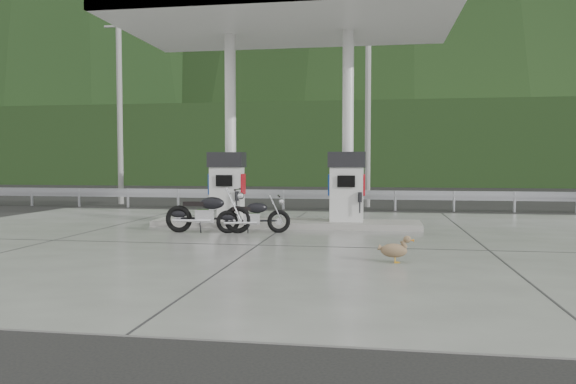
# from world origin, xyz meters

# --- Properties ---
(ground) EXTENTS (160.00, 160.00, 0.00)m
(ground) POSITION_xyz_m (0.00, 0.00, 0.00)
(ground) COLOR black
(ground) RESTS_ON ground
(forecourt_apron) EXTENTS (18.00, 14.00, 0.02)m
(forecourt_apron) POSITION_xyz_m (0.00, 0.00, 0.01)
(forecourt_apron) COLOR slate
(forecourt_apron) RESTS_ON ground
(pump_island) EXTENTS (7.00, 1.40, 0.15)m
(pump_island) POSITION_xyz_m (0.00, 2.50, 0.10)
(pump_island) COLOR gray
(pump_island) RESTS_ON forecourt_apron
(gas_pump_left) EXTENTS (0.95, 0.55, 1.80)m
(gas_pump_left) POSITION_xyz_m (-1.60, 2.50, 1.07)
(gas_pump_left) COLOR silver
(gas_pump_left) RESTS_ON pump_island
(gas_pump_right) EXTENTS (0.95, 0.55, 1.80)m
(gas_pump_right) POSITION_xyz_m (1.60, 2.50, 1.07)
(gas_pump_right) COLOR silver
(gas_pump_right) RESTS_ON pump_island
(canopy_column_left) EXTENTS (0.30, 0.30, 5.00)m
(canopy_column_left) POSITION_xyz_m (-1.60, 2.90, 2.67)
(canopy_column_left) COLOR silver
(canopy_column_left) RESTS_ON pump_island
(canopy_column_right) EXTENTS (0.30, 0.30, 5.00)m
(canopy_column_right) POSITION_xyz_m (1.60, 2.90, 2.67)
(canopy_column_right) COLOR silver
(canopy_column_right) RESTS_ON pump_island
(canopy_roof) EXTENTS (8.50, 5.00, 0.40)m
(canopy_roof) POSITION_xyz_m (0.00, 2.50, 5.37)
(canopy_roof) COLOR white
(canopy_roof) RESTS_ON canopy_column_left
(guardrail) EXTENTS (26.00, 0.16, 1.42)m
(guardrail) POSITION_xyz_m (0.00, 8.00, 0.71)
(guardrail) COLOR #9DA0A5
(guardrail) RESTS_ON ground
(road) EXTENTS (60.00, 7.00, 0.01)m
(road) POSITION_xyz_m (0.00, 11.50, 0.00)
(road) COLOR black
(road) RESTS_ON ground
(utility_pole_a) EXTENTS (0.22, 0.22, 8.00)m
(utility_pole_a) POSITION_xyz_m (-8.00, 9.50, 4.00)
(utility_pole_a) COLOR gray
(utility_pole_a) RESTS_ON ground
(utility_pole_b) EXTENTS (0.22, 0.22, 8.00)m
(utility_pole_b) POSITION_xyz_m (2.00, 9.50, 4.00)
(utility_pole_b) COLOR gray
(utility_pole_b) RESTS_ON ground
(tree_band) EXTENTS (80.00, 6.00, 6.00)m
(tree_band) POSITION_xyz_m (0.00, 30.00, 3.00)
(tree_band) COLOR black
(tree_band) RESTS_ON ground
(forested_hills) EXTENTS (100.00, 40.00, 140.00)m
(forested_hills) POSITION_xyz_m (0.00, 60.00, 0.00)
(forested_hills) COLOR black
(forested_hills) RESTS_ON ground
(motorcycle_left) EXTENTS (1.72, 0.88, 0.78)m
(motorcycle_left) POSITION_xyz_m (-0.53, 0.95, 0.41)
(motorcycle_left) COLOR black
(motorcycle_left) RESTS_ON forecourt_apron
(motorcycle_right) EXTENTS (1.98, 0.70, 0.93)m
(motorcycle_right) POSITION_xyz_m (-1.61, 0.82, 0.48)
(motorcycle_right) COLOR black
(motorcycle_right) RESTS_ON forecourt_apron
(duck) EXTENTS (0.55, 0.17, 0.39)m
(duck) POSITION_xyz_m (2.67, -2.56, 0.22)
(duck) COLOR brown
(duck) RESTS_ON forecourt_apron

